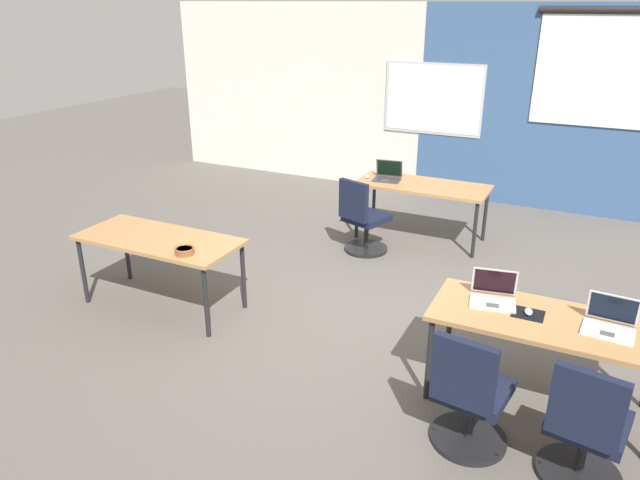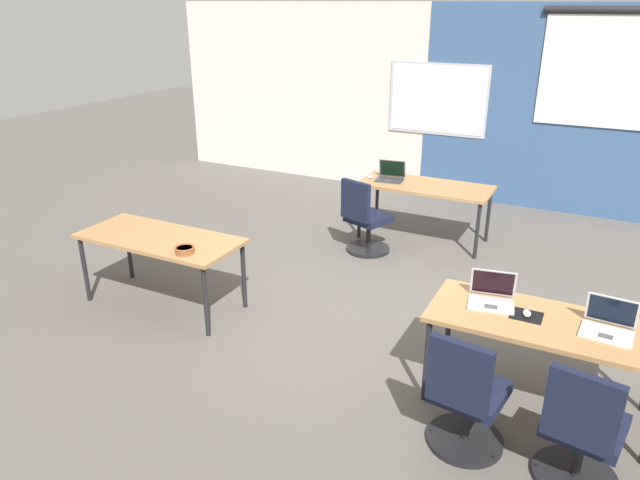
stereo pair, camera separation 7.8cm
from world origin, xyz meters
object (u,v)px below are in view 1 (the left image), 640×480
(mouse_near_right_inner, at_px, (529,312))
(snack_bowl, at_px, (185,250))
(chair_far_left, at_px, (363,222))
(desk_near_right, at_px, (545,326))
(desk_far_center, at_px, (422,189))
(laptop_far_left, at_px, (387,176))
(mouse_far_left, at_px, (367,177))
(laptop_near_right_end, at_px, (610,323))
(desk_near_left, at_px, (159,243))
(chair_near_right_end, at_px, (585,435))
(chair_near_right_inner, at_px, (469,401))
(laptop_near_right_inner, at_px, (493,295))

(mouse_near_right_inner, height_order, snack_bowl, snack_bowl)
(chair_far_left, distance_m, snack_bowl, 2.45)
(desk_near_right, distance_m, desk_far_center, 3.30)
(mouse_near_right_inner, relative_size, laptop_far_left, 0.30)
(desk_near_right, xyz_separation_m, mouse_near_right_inner, (-0.13, 0.01, 0.08))
(desk_near_right, height_order, laptop_far_left, laptop_far_left)
(mouse_far_left, distance_m, laptop_near_right_end, 3.96)
(laptop_far_left, xyz_separation_m, snack_bowl, (-0.82, -3.01, -0.01))
(desk_near_left, bearing_deg, mouse_far_left, 69.42)
(desk_far_center, xyz_separation_m, laptop_far_left, (-0.46, 0.00, 0.11))
(laptop_far_left, bearing_deg, mouse_far_left, -177.59)
(laptop_near_right_end, relative_size, chair_near_right_end, 0.38)
(desk_far_center, bearing_deg, mouse_far_left, -176.95)
(mouse_near_right_inner, distance_m, chair_near_right_inner, 0.83)
(laptop_near_right_inner, bearing_deg, mouse_near_right_inner, -26.98)
(mouse_near_right_inner, height_order, laptop_near_right_end, laptop_near_right_end)
(desk_far_center, bearing_deg, laptop_near_right_end, -52.22)
(chair_near_right_end, bearing_deg, desk_far_center, -49.59)
(desk_near_right, relative_size, chair_far_left, 1.74)
(mouse_near_right_inner, bearing_deg, laptop_near_right_inner, 162.97)
(desk_near_right, height_order, chair_far_left, chair_far_left)
(chair_near_right_inner, relative_size, chair_far_left, 1.00)
(desk_near_left, relative_size, snack_bowl, 9.01)
(desk_near_right, bearing_deg, laptop_near_right_inner, 166.55)
(chair_near_right_inner, xyz_separation_m, chair_near_right_end, (0.70, -0.02, 0.00))
(desk_near_right, relative_size, laptop_near_right_inner, 4.29)
(laptop_near_right_inner, relative_size, chair_near_right_inner, 0.41)
(chair_near_right_inner, bearing_deg, desk_near_left, -4.67)
(chair_near_right_inner, distance_m, mouse_far_left, 4.07)
(mouse_far_left, bearing_deg, desk_near_left, -110.58)
(desk_near_left, distance_m, laptop_near_right_end, 3.90)
(chair_near_right_end, xyz_separation_m, snack_bowl, (-3.37, 0.51, 0.38))
(mouse_far_left, relative_size, chair_near_right_end, 0.11)
(desk_near_right, xyz_separation_m, mouse_far_left, (-2.46, 2.76, 0.08))
(mouse_far_left, height_order, chair_far_left, chair_far_left)
(chair_far_left, bearing_deg, desk_far_center, -106.49)
(chair_near_right_end, bearing_deg, laptop_far_left, -44.40)
(desk_near_right, relative_size, chair_near_right_inner, 1.74)
(desk_near_left, bearing_deg, mouse_near_right_inner, 0.21)
(snack_bowl, bearing_deg, mouse_far_left, 79.23)
(laptop_near_right_end, bearing_deg, laptop_far_left, 137.48)
(desk_near_left, xyz_separation_m, chair_near_right_end, (3.85, -0.72, -0.28))
(chair_far_left, relative_size, snack_bowl, 5.18)
(laptop_near_right_end, distance_m, snack_bowl, 3.43)
(desk_far_center, relative_size, chair_near_right_end, 1.74)
(desk_near_right, relative_size, laptop_far_left, 4.40)
(laptop_near_right_end, bearing_deg, desk_near_right, -171.71)
(desk_near_right, relative_size, mouse_near_right_inner, 14.65)
(laptop_near_right_inner, relative_size, chair_near_right_end, 0.41)
(desk_near_left, xyz_separation_m, mouse_far_left, (1.04, 2.76, 0.08))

